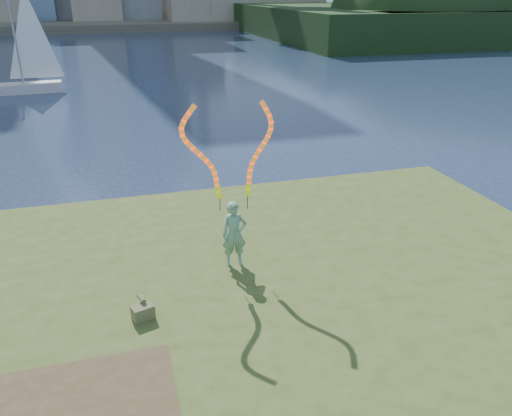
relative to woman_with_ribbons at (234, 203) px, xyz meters
name	(u,v)px	position (x,y,z in m)	size (l,w,h in m)	color
ground	(189,320)	(-1.16, -0.69, -2.25)	(320.00, 320.00, 0.00)	#192640
grassy_knoll	(210,384)	(-1.16, -2.99, -1.91)	(20.00, 18.00, 0.80)	#3A4A1A
far_shore	(110,21)	(-1.16, 94.31, -1.65)	(320.00, 40.00, 1.20)	#4C4738
wooded_hill	(507,31)	(58.40, 59.27, -2.09)	(78.00, 50.00, 63.00)	black
woman_with_ribbons	(234,203)	(0.00, 0.00, 0.00)	(1.99, 0.38, 3.87)	#15662E
canvas_bag	(143,311)	(-2.10, -1.49, -1.30)	(0.44, 0.50, 0.37)	#515531
sailboat	(26,72)	(-7.54, 26.95, -0.95)	(5.01, 1.80, 7.55)	beige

